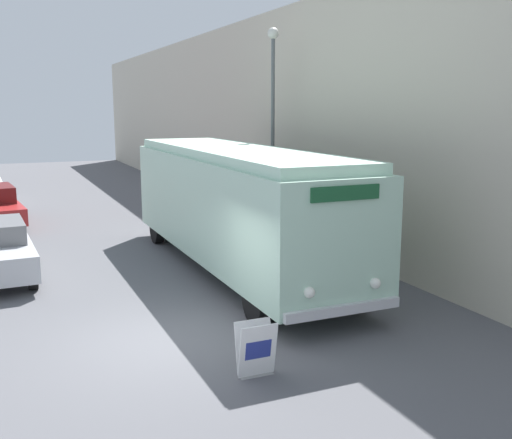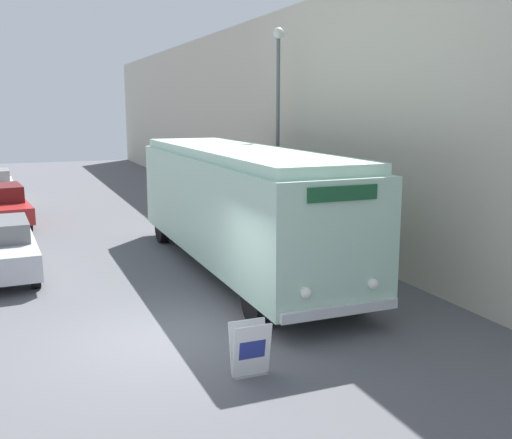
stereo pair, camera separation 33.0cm
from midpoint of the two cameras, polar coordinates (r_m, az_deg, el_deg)
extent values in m
plane|color=#56565B|center=(11.80, -9.08, -11.36)|extent=(80.00, 80.00, 0.00)
cube|color=beige|center=(22.65, 0.75, 9.36)|extent=(0.30, 60.00, 7.74)
cylinder|color=black|center=(12.40, -0.70, -7.79)|extent=(0.28, 0.95, 0.95)
cylinder|color=black|center=(13.43, 8.54, -6.43)|extent=(0.28, 0.95, 0.95)
cylinder|color=black|center=(19.86, -9.87, -0.86)|extent=(0.28, 0.95, 0.95)
cylinder|color=black|center=(20.52, -3.55, -0.35)|extent=(0.28, 0.95, 0.95)
cube|color=#B2DBC1|center=(16.16, -2.52, 1.35)|extent=(2.65, 10.89, 2.61)
cube|color=silver|center=(15.99, -2.56, 6.40)|extent=(2.44, 10.46, 0.24)
cube|color=silver|center=(11.63, 7.51, -8.52)|extent=(2.52, 0.12, 0.20)
sphere|color=white|center=(11.18, 4.26, -6.94)|extent=(0.22, 0.22, 0.22)
sphere|color=white|center=(11.90, 10.50, -5.99)|extent=(0.22, 0.22, 0.22)
cube|color=#19512D|center=(11.13, 7.68, 2.50)|extent=(1.46, 0.06, 0.28)
cube|color=gray|center=(10.32, -0.95, -14.56)|extent=(0.59, 0.20, 0.01)
cube|color=white|center=(10.06, -0.78, -12.40)|extent=(0.65, 0.19, 0.92)
cube|color=white|center=(10.20, -1.14, -12.07)|extent=(0.65, 0.19, 0.92)
cube|color=navy|center=(10.04, -0.74, -12.31)|extent=(0.46, 0.06, 0.32)
cylinder|color=#595E60|center=(19.87, 1.12, 7.52)|extent=(0.12, 0.12, 6.59)
sphere|color=silver|center=(19.97, 1.16, 17.32)|extent=(0.36, 0.36, 0.36)
cylinder|color=black|center=(15.70, -21.07, -5.15)|extent=(0.22, 0.62, 0.62)
cylinder|color=black|center=(18.65, -21.92, -2.76)|extent=(0.22, 0.62, 0.62)
cylinder|color=black|center=(22.91, -21.81, -0.34)|extent=(0.22, 0.63, 0.63)
cylinder|color=black|center=(26.07, -22.82, 0.85)|extent=(0.22, 0.63, 0.63)
cylinder|color=black|center=(29.23, -23.33, 1.82)|extent=(0.22, 0.65, 0.65)
camera|label=1|loc=(0.17, -90.70, -0.13)|focal=42.00mm
camera|label=2|loc=(0.17, 89.30, 0.13)|focal=42.00mm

